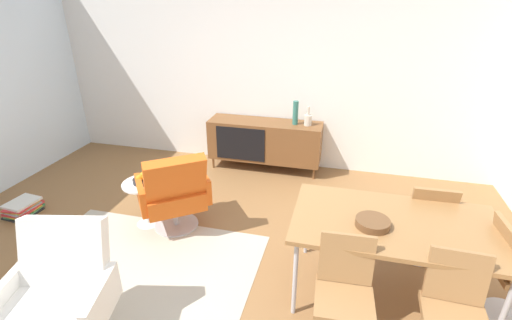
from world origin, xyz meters
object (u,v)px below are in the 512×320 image
object	(u,v)px
dining_table	(395,227)
dining_chair_back_right	(426,218)
vase_sculptural_dark	(308,119)
fruit_bowl	(142,179)
vase_cobalt	(295,113)
lounge_chair_red	(174,191)
wooden_bowl_on_table	(373,223)
armchair_black_shell	(59,293)
magazine_stack	(23,208)
sideboard	(265,140)
side_table_round	(145,199)
dining_chair_front_right	(454,311)
dining_chair_front_left	(344,292)

from	to	relation	value
dining_table	dining_chair_back_right	xyz separation A→B (m)	(0.35, 0.56, -0.23)
vase_sculptural_dark	fruit_bowl	size ratio (longest dim) A/B	1.32
vase_cobalt	dining_table	bearing A→B (deg)	-62.49
vase_sculptural_dark	lounge_chair_red	xyz separation A→B (m)	(-1.18, -1.72, -0.34)
wooden_bowl_on_table	dining_chair_back_right	distance (m)	0.90
vase_cobalt	armchair_black_shell	xyz separation A→B (m)	(-1.15, -3.23, -0.42)
fruit_bowl	magazine_stack	size ratio (longest dim) A/B	0.50
fruit_bowl	dining_chair_back_right	bearing A→B (deg)	2.14
dining_table	vase_cobalt	bearing A→B (deg)	117.51
sideboard	fruit_bowl	size ratio (longest dim) A/B	8.00
lounge_chair_red	side_table_round	distance (m)	0.39
dining_chair_back_right	side_table_round	size ratio (longest dim) A/B	1.65
dining_chair_front_right	dining_table	bearing A→B (deg)	122.20
vase_sculptural_dark	dining_chair_front_right	world-z (taller)	vase_sculptural_dark
dining_chair_front_left	side_table_round	world-z (taller)	dining_chair_front_left
sideboard	vase_sculptural_dark	xyz separation A→B (m)	(0.60, 0.00, 0.36)
vase_cobalt	magazine_stack	world-z (taller)	vase_cobalt
dining_chair_front_left	wooden_bowl_on_table	bearing A→B (deg)	69.69
dining_chair_back_right	side_table_round	bearing A→B (deg)	-177.88
dining_table	magazine_stack	bearing A→B (deg)	176.11
dining_table	wooden_bowl_on_table	world-z (taller)	wooden_bowl_on_table
wooden_bowl_on_table	dining_chair_front_right	distance (m)	0.77
vase_cobalt	dining_chair_front_right	bearing A→B (deg)	-61.49
lounge_chair_red	armchair_black_shell	world-z (taller)	same
vase_cobalt	dining_chair_front_left	size ratio (longest dim) A/B	0.38
vase_cobalt	side_table_round	distance (m)	2.27
lounge_chair_red	magazine_stack	distance (m)	1.94
vase_cobalt	armchair_black_shell	bearing A→B (deg)	-109.56
lounge_chair_red	magazine_stack	xyz separation A→B (m)	(-1.89, -0.17, -0.39)
vase_cobalt	dining_table	xyz separation A→B (m)	(1.13, -2.17, -0.19)
dining_chair_back_right	lounge_chair_red	bearing A→B (deg)	-177.40
sideboard	armchair_black_shell	bearing A→B (deg)	-102.60
armchair_black_shell	magazine_stack	size ratio (longest dim) A/B	2.36
dining_chair_back_right	dining_chair_front_right	size ratio (longest dim) A/B	1.00
side_table_round	magazine_stack	bearing A→B (deg)	-173.27
vase_cobalt	magazine_stack	size ratio (longest dim) A/B	0.81
vase_sculptural_dark	armchair_black_shell	xyz separation A→B (m)	(-1.32, -3.23, -0.34)
armchair_black_shell	lounge_chair_red	bearing A→B (deg)	84.59
wooden_bowl_on_table	dining_chair_front_right	world-z (taller)	dining_chair_front_right
dining_chair_back_right	magazine_stack	xyz separation A→B (m)	(-4.38, -0.29, -0.39)
lounge_chair_red	dining_chair_front_right	bearing A→B (deg)	-22.00
vase_cobalt	dining_table	size ratio (longest dim) A/B	0.20
magazine_stack	vase_cobalt	bearing A→B (deg)	33.24
dining_chair_back_right	armchair_black_shell	world-z (taller)	armchair_black_shell
dining_chair_front_left	magazine_stack	bearing A→B (deg)	167.22
sideboard	dining_chair_front_left	distance (m)	2.98
fruit_bowl	magazine_stack	xyz separation A→B (m)	(-1.53, -0.18, -0.48)
dining_table	magazine_stack	size ratio (longest dim) A/B	3.99
dining_table	fruit_bowl	distance (m)	2.54
dining_chair_front_right	fruit_bowl	xyz separation A→B (m)	(-2.85, 1.01, 0.09)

